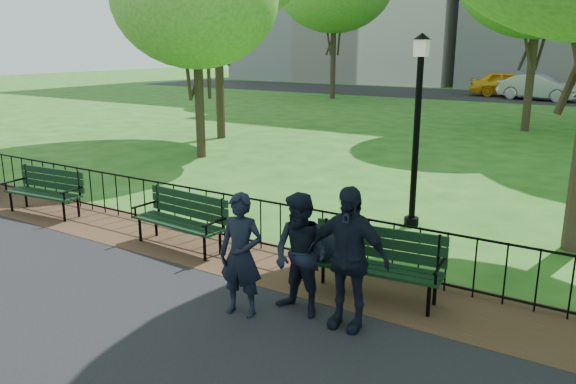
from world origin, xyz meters
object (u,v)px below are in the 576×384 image
Objects in this scene: person_mid at (301,255)px; taxi at (507,84)px; lamppost at (417,124)px; park_bench_main at (352,251)px; sedan_silver at (539,87)px; park_bench_left_b at (47,186)px; park_bench_left_a at (183,214)px; person_left at (241,255)px; person_right at (348,258)px.

taxi is (-4.82, 35.14, 0.03)m from person_mid.
person_mid is at bearing -88.46° from lamppost.
park_bench_main is 0.39× the size of sedan_silver.
lamppost is (6.68, 3.32, 1.39)m from park_bench_left_b.
park_bench_main reaches higher than park_bench_left_a.
person_left is 0.77m from person_mid.
person_right is (0.77, -4.35, -1.06)m from lamppost.
person_left is 0.33× the size of taxi.
sedan_silver is at bearing 92.51° from park_bench_left_a.
park_bench_main is 1.19× the size of person_left.
park_bench_left_a is 32.09m from sedan_silver.
taxi is (-4.70, 30.78, -1.13)m from lamppost.
park_bench_left_a is at bearing -168.53° from sedan_silver.
park_bench_left_b is 7.59m from lamppost.
park_bench_main is 32.39m from sedan_silver.
park_bench_left_a is at bearing 136.69° from person_left.
lamppost is 0.74× the size of taxi.
person_right is (3.69, -1.05, 0.32)m from park_bench_left_a.
lamppost is 28.91m from sedan_silver.
park_bench_left_a is 1.01× the size of park_bench_left_b.
park_bench_left_b is at bearing 158.06° from taxi.
person_mid is (0.65, 0.40, -0.00)m from person_left.
person_right is at bearing -12.32° from park_bench_left_a.
park_bench_left_a is 2.82m from person_left.
person_mid is 0.33× the size of sedan_silver.
park_bench_main is at bearing 0.26° from park_bench_left_a.
person_right is at bearing -12.99° from park_bench_left_b.
person_mid is 35.47m from taxi.
taxi is at bearing 105.78° from person_mid.
park_bench_main is 1.03× the size of park_bench_left_a.
sedan_silver reaches higher than park_bench_left_b.
park_bench_left_b is 1.02× the size of person_right.
person_left is at bearing 168.07° from taxi.
sedan_silver is at bearing 94.64° from lamppost.
park_bench_main is 1.04× the size of park_bench_left_b.
taxi reaches higher than person_left.
person_mid is at bearing -114.76° from park_bench_main.
taxi reaches higher than sedan_silver.
person_left is 1.37m from person_right.
park_bench_left_b is at bearing -175.18° from sedan_silver.
park_bench_left_a is at bearing -131.59° from lamppost.
park_bench_left_b is 0.38× the size of sedan_silver.
taxi is 3.08m from sedan_silver.
park_bench_left_b is at bearing 179.23° from person_mid.
sedan_silver is (-3.10, 33.13, -0.10)m from person_right.
park_bench_left_a reaches higher than park_bench_left_b.
lamppost reaches higher than taxi.
park_bench_left_b is 6.88m from person_mid.
person_right is 35.54m from taxi.
person_right is 0.37× the size of taxi.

